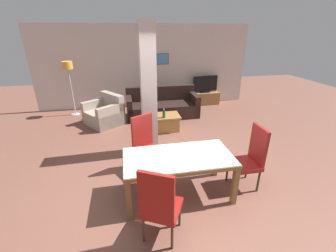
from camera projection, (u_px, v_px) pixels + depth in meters
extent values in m
plane|color=brown|center=(178.00, 194.00, 3.77)|extent=(18.00, 18.00, 0.00)
cube|color=beige|center=(145.00, 67.00, 7.60)|extent=(7.20, 0.06, 2.70)
cube|color=brown|center=(162.00, 59.00, 7.57)|extent=(0.44, 0.02, 0.36)
cube|color=#4C8CCC|center=(162.00, 59.00, 7.56)|extent=(0.40, 0.01, 0.32)
cube|color=beige|center=(149.00, 93.00, 4.56)|extent=(0.30, 0.37, 2.70)
cube|color=brown|center=(185.00, 174.00, 3.13)|extent=(1.71, 0.06, 0.06)
cube|color=brown|center=(173.00, 146.00, 3.86)|extent=(1.71, 0.06, 0.06)
cube|color=brown|center=(125.00, 164.00, 3.35)|extent=(0.06, 0.75, 0.06)
cube|color=brown|center=(228.00, 153.00, 3.64)|extent=(0.06, 0.75, 0.06)
cube|color=silver|center=(178.00, 156.00, 3.48)|extent=(1.69, 0.85, 0.01)
cube|color=brown|center=(129.00, 200.00, 3.15)|extent=(0.08, 0.08, 0.66)
cube|color=brown|center=(235.00, 186.00, 3.43)|extent=(0.08, 0.08, 0.66)
cube|color=brown|center=(127.00, 170.00, 3.84)|extent=(0.08, 0.08, 0.66)
cube|color=brown|center=(216.00, 160.00, 4.12)|extent=(0.08, 0.08, 0.66)
cube|color=maroon|center=(162.00, 208.00, 2.87)|extent=(0.62, 0.62, 0.07)
cube|color=maroon|center=(156.00, 197.00, 2.55)|extent=(0.41, 0.25, 0.63)
cylinder|color=#412D22|center=(154.00, 208.00, 3.19)|extent=(0.04, 0.04, 0.40)
cylinder|color=#412D22|center=(180.00, 214.00, 3.08)|extent=(0.04, 0.04, 0.40)
cylinder|color=#412D22|center=(143.00, 229.00, 2.85)|extent=(0.04, 0.04, 0.40)
cylinder|color=#412D22|center=(172.00, 237.00, 2.75)|extent=(0.04, 0.04, 0.40)
cube|color=maroon|center=(149.00, 152.00, 4.18)|extent=(0.62, 0.62, 0.07)
cube|color=maroon|center=(142.00, 131.00, 4.18)|extent=(0.41, 0.25, 0.63)
cylinder|color=#412D22|center=(163.00, 163.00, 4.25)|extent=(0.04, 0.04, 0.40)
cylinder|color=#412D22|center=(147.00, 171.00, 4.03)|extent=(0.04, 0.04, 0.40)
cylinder|color=#412D22|center=(152.00, 155.00, 4.52)|extent=(0.04, 0.04, 0.40)
cylinder|color=#412D22|center=(136.00, 162.00, 4.30)|extent=(0.04, 0.04, 0.40)
cube|color=maroon|center=(244.00, 164.00, 3.80)|extent=(0.46, 0.46, 0.07)
cube|color=maroon|center=(259.00, 145.00, 3.69)|extent=(0.05, 0.44, 0.63)
cylinder|color=#412D22|center=(237.00, 184.00, 3.69)|extent=(0.04, 0.04, 0.40)
cylinder|color=#412D22|center=(227.00, 171.00, 4.03)|extent=(0.04, 0.04, 0.40)
cylinder|color=#412D22|center=(258.00, 181.00, 3.75)|extent=(0.04, 0.04, 0.40)
cylinder|color=#412D22|center=(247.00, 168.00, 4.10)|extent=(0.04, 0.04, 0.40)
cube|color=black|center=(162.00, 110.00, 7.03)|extent=(2.19, 0.90, 0.42)
cube|color=black|center=(160.00, 93.00, 7.18)|extent=(2.19, 0.18, 0.46)
cube|color=black|center=(194.00, 104.00, 7.16)|extent=(0.16, 0.90, 0.67)
cube|color=black|center=(129.00, 108.00, 6.80)|extent=(0.16, 0.90, 0.67)
cube|color=#A89A88|center=(104.00, 117.00, 6.44)|extent=(1.23, 1.24, 0.40)
cube|color=#A89A88|center=(112.00, 101.00, 6.50)|extent=(0.69, 0.84, 0.44)
cube|color=#A89A88|center=(111.00, 117.00, 6.15)|extent=(0.77, 0.62, 0.64)
cube|color=#A89A88|center=(96.00, 110.00, 6.63)|extent=(0.77, 0.62, 0.64)
cube|color=olive|center=(165.00, 116.00, 5.99)|extent=(0.75, 0.59, 0.04)
cube|color=olive|center=(165.00, 123.00, 6.08)|extent=(0.67, 0.51, 0.38)
cylinder|color=#194C23|center=(164.00, 115.00, 5.78)|extent=(0.08, 0.08, 0.17)
cylinder|color=#194C23|center=(164.00, 110.00, 5.74)|extent=(0.03, 0.03, 0.06)
cylinder|color=#B7B7BC|center=(164.00, 109.00, 5.72)|extent=(0.03, 0.03, 0.01)
cube|color=#9B6939|center=(204.00, 98.00, 8.17)|extent=(1.04, 0.40, 0.43)
cube|color=black|center=(205.00, 92.00, 8.08)|extent=(0.39, 0.24, 0.03)
cube|color=black|center=(205.00, 84.00, 7.96)|extent=(0.92, 0.15, 0.56)
cylinder|color=#B7B7BC|center=(76.00, 114.00, 7.22)|extent=(0.27, 0.27, 0.02)
cylinder|color=#B7B7BC|center=(72.00, 92.00, 6.93)|extent=(0.04, 0.04, 1.42)
cylinder|color=#F29E38|center=(67.00, 65.00, 6.61)|extent=(0.30, 0.30, 0.22)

